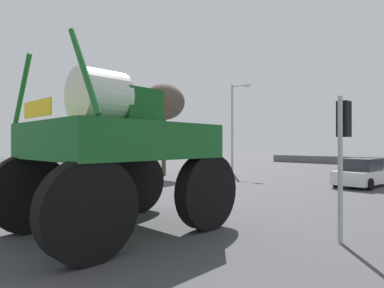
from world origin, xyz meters
The scene contains 8 objects.
ground_plane centered at (0.00, 18.00, 0.00)m, with size 120.00×120.00×0.00m, color #424244.
median_island centered at (-5.28, 7.33, 0.07)m, with size 1.13×8.49×0.15m, color #B2AFA8.
oversize_sprayer centered at (0.30, 7.63, 2.12)m, with size 4.40×5.58×4.56m.
sedan_ahead centered at (1.54, 21.93, 0.71)m, with size 1.98×4.15×1.52m.
traffic_signal_near_left centered at (-6.14, 10.93, 2.78)m, with size 0.24×0.54×3.81m.
traffic_signal_near_right centered at (4.74, 10.94, 2.47)m, with size 0.24×0.54×3.39m.
streetlight_far_left centered at (-8.67, 23.61, 3.99)m, with size 1.85×0.24×7.11m.
bare_tree_left centered at (-10.68, 17.98, 5.34)m, with size 3.09×3.09×6.71m.
Camera 1 is at (7.70, 3.19, 2.27)m, focal length 30.05 mm.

